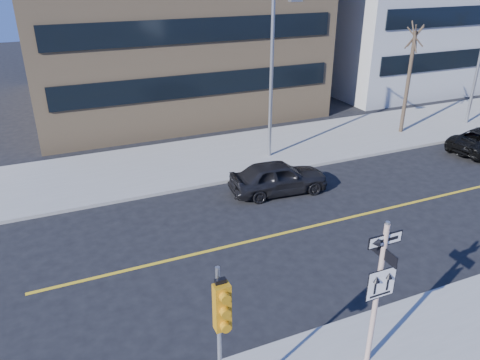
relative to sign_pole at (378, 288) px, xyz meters
name	(u,v)px	position (x,y,z in m)	size (l,w,h in m)	color
ground	(314,305)	(0.00, 2.51, -2.44)	(120.00, 120.00, 0.00)	black
far_sidewalk	(454,119)	(18.00, 14.51, -2.36)	(66.00, 6.00, 0.15)	gray
sign_pole	(378,288)	(0.00, 0.00, 0.00)	(0.92, 0.92, 4.06)	silver
traffic_signal	(222,319)	(-4.00, -0.15, 0.59)	(0.32, 0.45, 4.00)	gray
parked_car_a	(278,177)	(2.54, 9.73, -1.70)	(4.35, 1.75, 1.48)	black
streetlight_a	(274,68)	(4.00, 13.27, 2.32)	(0.55, 2.25, 8.00)	gray
street_tree_west	(415,39)	(13.00, 13.81, 3.09)	(1.80, 1.80, 6.35)	#33271E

